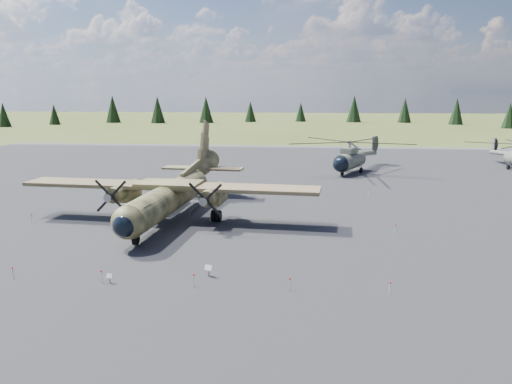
# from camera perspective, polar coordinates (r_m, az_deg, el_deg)

# --- Properties ---
(ground) EXTENTS (500.00, 500.00, 0.00)m
(ground) POSITION_cam_1_polar(r_m,az_deg,el_deg) (44.92, -5.68, -4.15)
(ground) COLOR #515B28
(ground) RESTS_ON ground
(apron) EXTENTS (120.00, 120.00, 0.04)m
(apron) POSITION_cam_1_polar(r_m,az_deg,el_deg) (54.44, -3.54, -1.35)
(apron) COLOR #515155
(apron) RESTS_ON ground
(transport_plane) EXTENTS (28.25, 25.62, 9.30)m
(transport_plane) POSITION_cam_1_polar(r_m,az_deg,el_deg) (48.38, -9.46, 0.13)
(transport_plane) COLOR #31371D
(transport_plane) RESTS_ON ground
(helicopter_near) EXTENTS (25.10, 25.10, 4.81)m
(helicopter_near) POSITION_cam_1_polar(r_m,az_deg,el_deg) (75.61, 10.76, 4.69)
(helicopter_near) COLOR slate
(helicopter_near) RESTS_ON ground
(info_placard_left) EXTENTS (0.43, 0.23, 0.65)m
(info_placard_left) POSITION_cam_1_polar(r_m,az_deg,el_deg) (33.49, -16.40, -9.29)
(info_placard_left) COLOR gray
(info_placard_left) RESTS_ON ground
(info_placard_right) EXTENTS (0.55, 0.34, 0.80)m
(info_placard_right) POSITION_cam_1_polar(r_m,az_deg,el_deg) (33.39, -5.44, -8.73)
(info_placard_right) COLOR gray
(info_placard_right) RESTS_ON ground
(barrier_fence) EXTENTS (33.12, 29.62, 0.85)m
(barrier_fence) POSITION_cam_1_polar(r_m,az_deg,el_deg) (44.80, -6.29, -3.53)
(barrier_fence) COLOR silver
(barrier_fence) RESTS_ON ground
(treeline) EXTENTS (327.53, 335.89, 10.98)m
(treeline) POSITION_cam_1_polar(r_m,az_deg,el_deg) (40.96, -4.62, 1.26)
(treeline) COLOR black
(treeline) RESTS_ON ground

